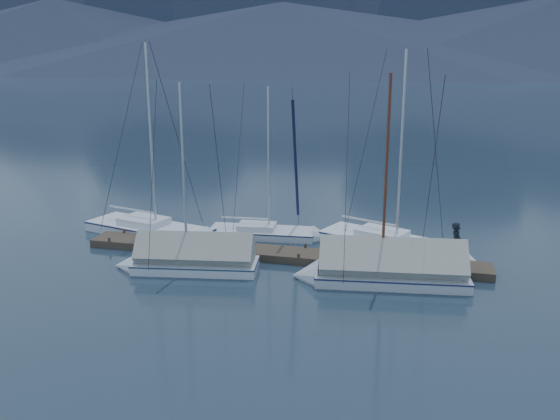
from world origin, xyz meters
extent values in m
plane|color=#162431|center=(0.00, 0.00, 0.00)|extent=(1000.00, 1000.00, 0.00)
cone|color=#192133|center=(-180.00, 250.00, 17.50)|extent=(364.00, 364.00, 35.00)
cone|color=#192133|center=(-60.00, 240.00, 15.00)|extent=(416.00, 416.00, 30.00)
cube|color=#382D23|center=(0.00, 2.00, 0.17)|extent=(18.00, 1.50, 0.34)
cube|color=black|center=(-6.00, 2.00, -0.05)|extent=(3.00, 1.30, 0.30)
cube|color=black|center=(0.00, 2.00, -0.05)|extent=(3.00, 1.30, 0.30)
cube|color=black|center=(6.00, 2.00, -0.05)|extent=(3.00, 1.30, 0.30)
cylinder|color=#382D23|center=(-8.00, 2.70, 0.35)|extent=(0.12, 0.12, 0.35)
cylinder|color=#382D23|center=(-8.00, 1.30, 0.35)|extent=(0.12, 0.12, 0.35)
cylinder|color=#382D23|center=(-5.00, 2.70, 0.35)|extent=(0.12, 0.12, 0.35)
cylinder|color=#382D23|center=(-5.00, 1.30, 0.35)|extent=(0.12, 0.12, 0.35)
cylinder|color=#382D23|center=(-2.00, 2.70, 0.35)|extent=(0.12, 0.12, 0.35)
cylinder|color=#382D23|center=(-2.00, 1.30, 0.35)|extent=(0.12, 0.12, 0.35)
cylinder|color=#382D23|center=(1.00, 2.70, 0.35)|extent=(0.12, 0.12, 0.35)
cylinder|color=#382D23|center=(1.00, 1.30, 0.35)|extent=(0.12, 0.12, 0.35)
cylinder|color=#382D23|center=(4.00, 2.70, 0.35)|extent=(0.12, 0.12, 0.35)
cylinder|color=#382D23|center=(4.00, 1.30, 0.35)|extent=(0.12, 0.12, 0.35)
cylinder|color=#382D23|center=(7.00, 2.70, 0.35)|extent=(0.12, 0.12, 0.35)
cylinder|color=#382D23|center=(7.00, 1.30, 0.35)|extent=(0.12, 0.12, 0.35)
cube|color=silver|center=(-7.22, 3.79, 0.13)|extent=(6.92, 3.77, 0.72)
cube|color=silver|center=(-7.22, 3.79, -0.20)|extent=(5.72, 2.56, 0.33)
cube|color=#1A1D4E|center=(-7.22, 3.79, 0.44)|extent=(6.99, 3.80, 0.07)
cone|color=silver|center=(-3.55, 2.85, 0.13)|extent=(1.69, 2.34, 2.11)
cube|color=silver|center=(-7.54, 3.88, 0.66)|extent=(2.61, 2.06, 0.33)
cylinder|color=#B2B7BF|center=(-6.79, 3.69, 4.88)|extent=(0.13, 0.13, 8.77)
cylinder|color=#B2B7BF|center=(-8.28, 4.07, 1.15)|extent=(2.89, 0.83, 0.10)
cylinder|color=#26262B|center=(-5.20, 3.27, 4.88)|extent=(0.85, 3.22, 8.78)
cube|color=silver|center=(-1.64, 4.83, 0.10)|extent=(5.33, 2.19, 0.57)
cube|color=silver|center=(-1.64, 4.83, -0.16)|extent=(4.48, 1.34, 0.26)
cube|color=navy|center=(-1.64, 4.83, 0.35)|extent=(5.38, 2.21, 0.05)
cone|color=silver|center=(1.33, 5.10, 0.10)|extent=(1.10, 1.74, 1.66)
cube|color=silver|center=(-1.90, 4.81, 0.52)|extent=(1.92, 1.37, 0.26)
cylinder|color=#B2B7BF|center=(-1.30, 4.86, 3.85)|extent=(0.10, 0.10, 6.93)
cylinder|color=#B2B7BF|center=(-2.50, 4.75, 0.91)|extent=(2.34, 0.29, 0.08)
cylinder|color=#26262B|center=(0.00, 4.98, 3.85)|extent=(0.25, 2.61, 6.93)
cube|color=white|center=(4.52, 4.69, 0.13)|extent=(6.70, 4.33, 0.70)
cube|color=white|center=(4.52, 4.69, -0.19)|extent=(5.46, 3.09, 0.32)
cube|color=#162B43|center=(4.52, 4.69, 0.42)|extent=(6.77, 4.37, 0.06)
cone|color=white|center=(7.92, 3.34, 0.13)|extent=(1.84, 2.33, 2.04)
cube|color=white|center=(4.22, 4.81, 0.64)|extent=(2.62, 2.21, 0.32)
cylinder|color=#B2B7BF|center=(4.91, 4.53, 4.72)|extent=(0.13, 0.13, 8.49)
cylinder|color=#B2B7BF|center=(3.53, 5.08, 1.11)|extent=(2.70, 1.15, 0.10)
cylinder|color=#26262B|center=(6.39, 3.94, 4.72)|extent=(1.21, 2.99, 8.50)
cube|color=silver|center=(4.98, 0.31, 0.12)|extent=(6.18, 2.88, 0.63)
cube|color=silver|center=(4.98, 0.31, -0.17)|extent=(5.17, 1.82, 0.29)
cube|color=#19204D|center=(4.98, 0.31, 0.38)|extent=(6.24, 2.91, 0.06)
cone|color=silver|center=(1.60, -0.14, 0.12)|extent=(1.31, 2.15, 2.03)
cylinder|color=#592819|center=(4.60, 0.26, 4.27)|extent=(0.12, 0.12, 7.68)
cylinder|color=#592819|center=(5.93, 0.43, 1.01)|extent=(2.67, 0.44, 0.09)
cylinder|color=#26262B|center=(3.13, 0.06, 4.27)|extent=(0.42, 2.97, 7.69)
cube|color=#A0A197|center=(4.98, 0.31, 0.82)|extent=(5.89, 2.88, 2.15)
cube|color=silver|center=(-3.02, -0.36, 0.11)|extent=(5.34, 2.65, 0.60)
cube|color=silver|center=(-3.02, -0.36, -0.16)|extent=(4.45, 1.71, 0.27)
cube|color=navy|center=(-3.02, -0.36, 0.37)|extent=(5.40, 2.67, 0.05)
cone|color=silver|center=(-5.95, -0.85, 0.11)|extent=(1.28, 1.89, 1.75)
cylinder|color=#B2B7BF|center=(-3.38, -0.42, 4.06)|extent=(0.11, 0.11, 7.30)
cylinder|color=#B2B7BF|center=(-2.12, -0.20, 0.96)|extent=(2.28, 0.46, 0.08)
cylinder|color=#26262B|center=(-4.64, -0.63, 4.06)|extent=(0.45, 2.54, 7.31)
cube|color=gray|center=(-3.02, -0.36, 0.78)|extent=(5.10, 2.64, 1.86)
imported|color=black|center=(7.43, 2.02, 1.25)|extent=(0.60, 0.75, 1.82)
camera|label=1|loc=(6.16, -22.05, 8.82)|focal=38.00mm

